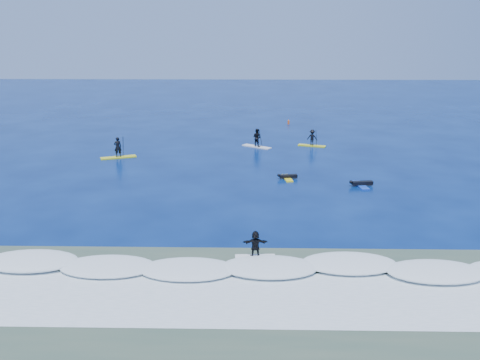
{
  "coord_description": "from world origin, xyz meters",
  "views": [
    {
      "loc": [
        0.05,
        -34.19,
        11.79
      ],
      "look_at": [
        -0.73,
        3.42,
        0.6
      ],
      "focal_mm": 40.0,
      "sensor_mm": 36.0,
      "label": 1
    }
  ],
  "objects_px": {
    "sup_paddler_left": "(118,150)",
    "marker_buoy": "(289,122)",
    "wave_surfer": "(255,246)",
    "sup_paddler_center": "(257,139)",
    "prone_paddler_near": "(287,177)",
    "prone_paddler_far": "(361,184)",
    "sup_paddler_right": "(312,139)"
  },
  "relations": [
    {
      "from": "wave_surfer",
      "to": "marker_buoy",
      "type": "height_order",
      "value": "wave_surfer"
    },
    {
      "from": "prone_paddler_near",
      "to": "prone_paddler_far",
      "type": "xyz_separation_m",
      "value": [
        5.38,
        -1.78,
        0.02
      ]
    },
    {
      "from": "sup_paddler_right",
      "to": "marker_buoy",
      "type": "relative_size",
      "value": 4.7
    },
    {
      "from": "sup_paddler_center",
      "to": "prone_paddler_far",
      "type": "bearing_deg",
      "value": -23.71
    },
    {
      "from": "sup_paddler_left",
      "to": "marker_buoy",
      "type": "height_order",
      "value": "sup_paddler_left"
    },
    {
      "from": "sup_paddler_center",
      "to": "prone_paddler_far",
      "type": "relative_size",
      "value": 1.25
    },
    {
      "from": "prone_paddler_near",
      "to": "sup_paddler_left",
      "type": "bearing_deg",
      "value": 57.7
    },
    {
      "from": "prone_paddler_far",
      "to": "wave_surfer",
      "type": "height_order",
      "value": "wave_surfer"
    },
    {
      "from": "sup_paddler_center",
      "to": "prone_paddler_far",
      "type": "xyz_separation_m",
      "value": [
        7.66,
        -12.62,
        -0.63
      ]
    },
    {
      "from": "sup_paddler_center",
      "to": "sup_paddler_right",
      "type": "height_order",
      "value": "sup_paddler_center"
    },
    {
      "from": "marker_buoy",
      "to": "prone_paddler_near",
      "type": "bearing_deg",
      "value": -94.0
    },
    {
      "from": "sup_paddler_left",
      "to": "prone_paddler_far",
      "type": "bearing_deg",
      "value": -43.21
    },
    {
      "from": "sup_paddler_right",
      "to": "wave_surfer",
      "type": "height_order",
      "value": "sup_paddler_right"
    },
    {
      "from": "sup_paddler_center",
      "to": "wave_surfer",
      "type": "distance_m",
      "value": 25.78
    },
    {
      "from": "prone_paddler_far",
      "to": "prone_paddler_near",
      "type": "bearing_deg",
      "value": 63.14
    },
    {
      "from": "wave_surfer",
      "to": "sup_paddler_right",
      "type": "bearing_deg",
      "value": 74.48
    },
    {
      "from": "sup_paddler_left",
      "to": "sup_paddler_center",
      "type": "bearing_deg",
      "value": -1.51
    },
    {
      "from": "prone_paddler_far",
      "to": "wave_surfer",
      "type": "xyz_separation_m",
      "value": [
        -7.98,
        -13.16,
        0.68
      ]
    },
    {
      "from": "sup_paddler_center",
      "to": "marker_buoy",
      "type": "relative_size",
      "value": 4.92
    },
    {
      "from": "prone_paddler_far",
      "to": "sup_paddler_left",
      "type": "bearing_deg",
      "value": 59.43
    },
    {
      "from": "sup_paddler_left",
      "to": "wave_surfer",
      "type": "height_order",
      "value": "sup_paddler_left"
    },
    {
      "from": "sup_paddler_left",
      "to": "sup_paddler_center",
      "type": "distance_m",
      "value": 13.28
    },
    {
      "from": "marker_buoy",
      "to": "sup_paddler_right",
      "type": "bearing_deg",
      "value": -82.57
    },
    {
      "from": "sup_paddler_left",
      "to": "sup_paddler_right",
      "type": "height_order",
      "value": "sup_paddler_left"
    },
    {
      "from": "prone_paddler_near",
      "to": "prone_paddler_far",
      "type": "height_order",
      "value": "prone_paddler_far"
    },
    {
      "from": "prone_paddler_far",
      "to": "marker_buoy",
      "type": "distance_m",
      "value": 25.2
    },
    {
      "from": "sup_paddler_center",
      "to": "prone_paddler_near",
      "type": "xyz_separation_m",
      "value": [
        2.28,
        -10.84,
        -0.65
      ]
    },
    {
      "from": "sup_paddler_center",
      "to": "prone_paddler_near",
      "type": "height_order",
      "value": "sup_paddler_center"
    },
    {
      "from": "sup_paddler_left",
      "to": "marker_buoy",
      "type": "relative_size",
      "value": 5.42
    },
    {
      "from": "sup_paddler_center",
      "to": "wave_surfer",
      "type": "xyz_separation_m",
      "value": [
        -0.33,
        -25.78,
        0.05
      ]
    },
    {
      "from": "prone_paddler_near",
      "to": "prone_paddler_far",
      "type": "bearing_deg",
      "value": -117.29
    },
    {
      "from": "prone_paddler_far",
      "to": "wave_surfer",
      "type": "bearing_deg",
      "value": 140.2
    }
  ]
}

